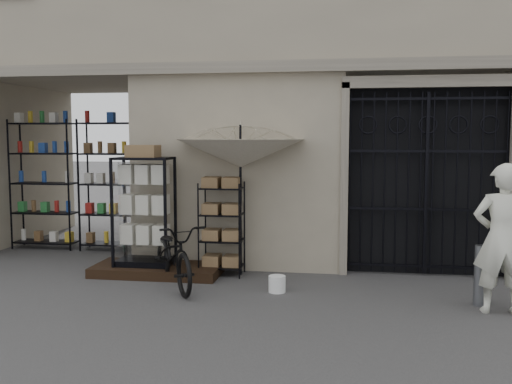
% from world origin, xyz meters
% --- Properties ---
extents(ground, '(80.00, 80.00, 0.00)m').
position_xyz_m(ground, '(0.00, 0.00, 0.00)').
color(ground, black).
rests_on(ground, ground).
extents(main_building, '(14.00, 4.00, 9.00)m').
position_xyz_m(main_building, '(0.00, 4.00, 4.50)').
color(main_building, gray).
rests_on(main_building, ground).
extents(shop_recess, '(3.00, 1.70, 3.00)m').
position_xyz_m(shop_recess, '(-4.50, 2.80, 1.50)').
color(shop_recess, black).
rests_on(shop_recess, ground).
extents(shop_shelving, '(2.70, 0.50, 2.50)m').
position_xyz_m(shop_shelving, '(-4.55, 3.30, 1.25)').
color(shop_shelving, black).
rests_on(shop_shelving, ground).
extents(iron_gate, '(2.50, 0.21, 3.00)m').
position_xyz_m(iron_gate, '(1.75, 2.28, 1.50)').
color(iron_gate, black).
rests_on(iron_gate, ground).
extents(step_platform, '(2.00, 0.90, 0.15)m').
position_xyz_m(step_platform, '(-2.40, 1.55, 0.07)').
color(step_platform, black).
rests_on(step_platform, ground).
extents(display_cabinet, '(0.97, 0.76, 1.85)m').
position_xyz_m(display_cabinet, '(-2.60, 1.55, 0.91)').
color(display_cabinet, black).
rests_on(display_cabinet, step_platform).
extents(wire_rack, '(0.71, 0.57, 1.46)m').
position_xyz_m(wire_rack, '(-1.39, 1.70, 0.72)').
color(wire_rack, black).
rests_on(wire_rack, ground).
extents(market_umbrella, '(1.87, 1.90, 2.83)m').
position_xyz_m(market_umbrella, '(-1.10, 1.74, 2.03)').
color(market_umbrella, black).
rests_on(market_umbrella, ground).
extents(white_bucket, '(0.24, 0.24, 0.23)m').
position_xyz_m(white_bucket, '(-0.41, 0.82, 0.12)').
color(white_bucket, white).
rests_on(white_bucket, ground).
extents(bicycle, '(1.04, 1.14, 1.81)m').
position_xyz_m(bicycle, '(-1.92, 0.87, 0.00)').
color(bicycle, black).
rests_on(bicycle, ground).
extents(steel_bollard, '(0.15, 0.15, 0.79)m').
position_xyz_m(steel_bollard, '(2.24, 0.59, 0.39)').
color(steel_bollard, slate).
rests_on(steel_bollard, ground).
extents(shopkeeper, '(0.70, 1.87, 0.44)m').
position_xyz_m(shopkeeper, '(2.41, 0.31, 0.00)').
color(shopkeeper, silver).
rests_on(shopkeeper, ground).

